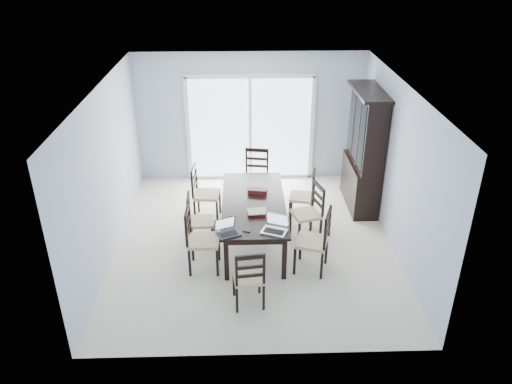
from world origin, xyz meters
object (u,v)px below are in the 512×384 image
at_px(chair_right_near, 319,234).
at_px(game_box, 257,191).
at_px(chair_end_near, 249,273).
at_px(chair_right_mid, 312,206).
at_px(cell_phone, 247,231).
at_px(hot_tub, 233,137).
at_px(china_hutch, 364,151).
at_px(chair_left_near, 196,232).
at_px(laptop_silver, 274,228).
at_px(chair_right_far, 307,191).
at_px(chair_left_far, 201,187).
at_px(laptop_dark, 228,231).
at_px(dining_table, 254,206).
at_px(chair_left_mid, 195,215).
at_px(chair_end_far, 256,170).

xyz_separation_m(chair_right_near, game_box, (-0.87, 1.12, 0.16)).
xyz_separation_m(chair_right_near, chair_end_near, (-1.04, -0.82, -0.07)).
relative_size(chair_right_mid, game_box, 3.62).
distance_m(cell_phone, hot_tub, 4.51).
xyz_separation_m(china_hutch, chair_left_near, (-2.89, -1.95, -0.44)).
bearing_deg(laptop_silver, chair_right_near, 31.16).
distance_m(chair_right_far, hot_tub, 3.17).
relative_size(china_hutch, game_box, 7.10).
relative_size(chair_left_far, laptop_dark, 3.03).
height_order(cell_phone, game_box, game_box).
bearing_deg(hot_tub, chair_right_mid, -69.43).
bearing_deg(laptop_dark, dining_table, 44.59).
bearing_deg(chair_end_near, chair_left_near, 122.60).
distance_m(chair_right_near, hot_tub, 4.61).
distance_m(chair_right_near, chair_right_far, 1.53).
distance_m(chair_left_mid, chair_left_far, 0.86).
relative_size(chair_right_mid, laptop_silver, 2.68).
relative_size(chair_left_near, chair_end_near, 1.13).
height_order(chair_right_mid, laptop_dark, chair_right_mid).
bearing_deg(chair_end_near, chair_right_near, 31.14).
relative_size(chair_right_mid, hot_tub, 0.56).
height_order(chair_right_mid, game_box, chair_right_mid).
bearing_deg(dining_table, chair_right_far, 37.37).
relative_size(chair_end_near, chair_end_far, 0.90).
height_order(chair_left_mid, chair_left_far, chair_left_far).
distance_m(chair_left_mid, chair_end_far, 1.82).
height_order(dining_table, chair_right_mid, chair_right_mid).
bearing_deg(game_box, chair_right_mid, -12.33).
height_order(china_hutch, hot_tub, china_hutch).
bearing_deg(china_hutch, dining_table, -148.29).
relative_size(chair_right_far, chair_end_far, 0.91).
bearing_deg(chair_left_far, game_box, 67.48).
relative_size(chair_left_near, game_box, 3.88).
xyz_separation_m(chair_right_near, chair_end_far, (-0.85, 2.28, -0.01)).
height_order(chair_end_near, hot_tub, chair_end_near).
height_order(chair_left_mid, game_box, chair_left_mid).
bearing_deg(dining_table, china_hutch, 31.71).
height_order(china_hutch, laptop_dark, china_hutch).
relative_size(chair_end_far, hot_tub, 0.58).
distance_m(chair_end_far, cell_phone, 2.37).
height_order(dining_table, laptop_silver, laptop_silver).
height_order(chair_left_mid, chair_right_mid, chair_right_mid).
distance_m(chair_left_far, chair_right_far, 1.85).
bearing_deg(hot_tub, chair_left_near, -96.65).
distance_m(chair_right_far, chair_end_far, 1.14).
bearing_deg(chair_right_near, hot_tub, 34.68).
distance_m(china_hutch, chair_left_mid, 3.27).
bearing_deg(hot_tub, chair_right_far, -65.60).
relative_size(chair_right_near, chair_right_mid, 1.06).
xyz_separation_m(chair_left_near, chair_left_mid, (-0.07, 0.67, -0.09)).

